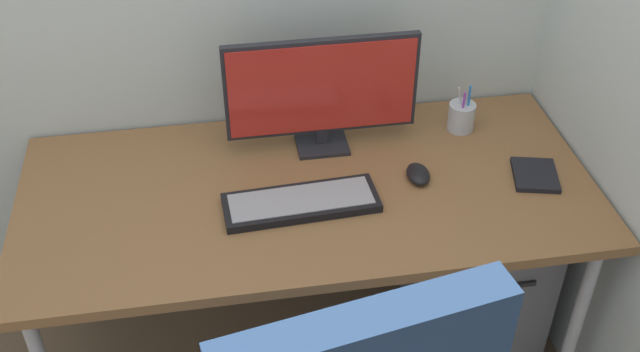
% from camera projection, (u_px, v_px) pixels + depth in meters
% --- Properties ---
extents(ground_plane, '(8.00, 8.00, 0.00)m').
position_uv_depth(ground_plane, '(310.00, 348.00, 2.63)').
color(ground_plane, brown).
extents(desk, '(1.66, 0.78, 0.72)m').
position_uv_depth(desk, '(308.00, 201.00, 2.22)').
color(desk, brown).
rests_on(desk, ground_plane).
extents(filing_cabinet, '(0.38, 0.49, 0.59)m').
position_uv_depth(filing_cabinet, '(475.00, 259.00, 2.56)').
color(filing_cabinet, slate).
rests_on(filing_cabinet, ground_plane).
extents(monitor, '(0.58, 0.13, 0.36)m').
position_uv_depth(monitor, '(322.00, 90.00, 2.24)').
color(monitor, black).
rests_on(monitor, desk).
extents(keyboard, '(0.44, 0.18, 0.03)m').
position_uv_depth(keyboard, '(301.00, 202.00, 2.12)').
color(keyboard, black).
rests_on(keyboard, desk).
extents(mouse, '(0.07, 0.10, 0.03)m').
position_uv_depth(mouse, '(418.00, 174.00, 2.22)').
color(mouse, black).
rests_on(mouse, desk).
extents(pen_holder, '(0.08, 0.08, 0.17)m').
position_uv_depth(pen_holder, '(461.00, 116.00, 2.40)').
color(pen_holder, '#B2B5BA').
rests_on(pen_holder, desk).
extents(notebook, '(0.16, 0.18, 0.02)m').
position_uv_depth(notebook, '(535.00, 175.00, 2.23)').
color(notebook, black).
rests_on(notebook, desk).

